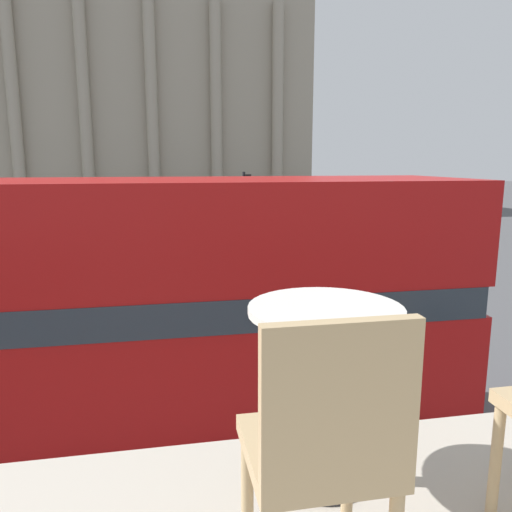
# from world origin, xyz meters

# --- Properties ---
(double_decker_bus) EXTENTS (10.79, 2.73, 4.19)m
(double_decker_bus) POSITION_xyz_m (-0.44, 5.14, 2.32)
(double_decker_bus) COLOR black
(double_decker_bus) RESTS_ON ground_plane
(cafe_dining_table) EXTENTS (0.60, 0.60, 0.73)m
(cafe_dining_table) POSITION_xyz_m (1.01, -0.35, 3.70)
(cafe_dining_table) COLOR #2D2D30
(cafe_dining_table) RESTS_ON cafe_floor_slab
(cafe_chair_0) EXTENTS (0.40, 0.40, 0.91)m
(cafe_chair_0) POSITION_xyz_m (0.82, -0.94, 3.69)
(cafe_chair_0) COLOR tan
(cafe_chair_0) RESTS_ON cafe_floor_slab
(plaza_building_left) EXTENTS (31.96, 16.88, 20.18)m
(plaza_building_left) POSITION_xyz_m (-2.49, 47.11, 10.09)
(plaza_building_left) COLOR #A39984
(plaza_building_left) RESTS_ON ground_plane
(traffic_light_near) EXTENTS (0.42, 0.24, 3.30)m
(traffic_light_near) POSITION_xyz_m (0.58, 9.09, 2.18)
(traffic_light_near) COLOR black
(traffic_light_near) RESTS_ON ground_plane
(traffic_light_mid) EXTENTS (0.42, 0.24, 4.03)m
(traffic_light_mid) POSITION_xyz_m (3.79, 17.79, 2.62)
(traffic_light_mid) COLOR black
(traffic_light_mid) RESTS_ON ground_plane
(car_maroon) EXTENTS (4.20, 1.93, 1.35)m
(car_maroon) POSITION_xyz_m (1.79, 24.22, 0.70)
(car_maroon) COLOR black
(car_maroon) RESTS_ON ground_plane
(pedestrian_olive) EXTENTS (0.32, 0.32, 1.74)m
(pedestrian_olive) POSITION_xyz_m (-3.72, 18.31, 1.00)
(pedestrian_olive) COLOR #282B33
(pedestrian_olive) RESTS_ON ground_plane
(pedestrian_blue) EXTENTS (0.32, 0.32, 1.77)m
(pedestrian_blue) POSITION_xyz_m (0.27, 17.71, 1.03)
(pedestrian_blue) COLOR #282B33
(pedestrian_blue) RESTS_ON ground_plane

